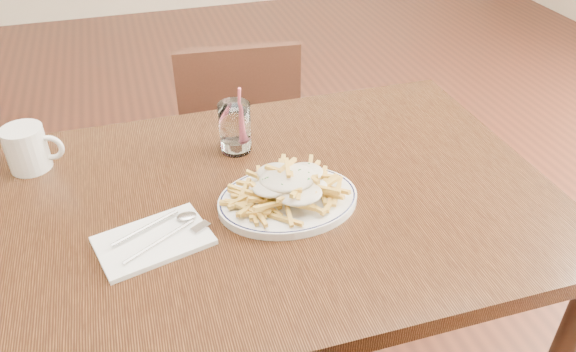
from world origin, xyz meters
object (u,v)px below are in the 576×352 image
object	(u,v)px
coffee_mug	(28,148)
chair_far	(239,136)
fries_plate	(288,200)
loaded_fries	(288,183)
table	(269,224)
water_glass	(235,130)

from	to	relation	value
coffee_mug	chair_far	bearing A→B (deg)	39.70
chair_far	fries_plate	xyz separation A→B (m)	(-0.05, -0.76, 0.29)
chair_far	loaded_fries	xyz separation A→B (m)	(-0.05, -0.76, 0.34)
loaded_fries	fries_plate	bearing A→B (deg)	63.43
table	coffee_mug	world-z (taller)	coffee_mug
fries_plate	coffee_mug	xyz separation A→B (m)	(-0.51, 0.29, 0.04)
chair_far	fries_plate	world-z (taller)	chair_far
table	water_glass	size ratio (longest dim) A/B	7.44
chair_far	loaded_fries	distance (m)	0.83
chair_far	loaded_fries	size ratio (longest dim) A/B	3.36
table	fries_plate	xyz separation A→B (m)	(0.03, -0.04, 0.09)
chair_far	water_glass	bearing A→B (deg)	-101.73
table	coffee_mug	bearing A→B (deg)	152.08
fries_plate	table	bearing A→B (deg)	127.23
loaded_fries	water_glass	size ratio (longest dim) A/B	1.52
chair_far	coffee_mug	distance (m)	0.80
table	loaded_fries	bearing A→B (deg)	-52.77
table	chair_far	size ratio (longest dim) A/B	1.46
chair_far	fries_plate	bearing A→B (deg)	-94.01
table	loaded_fries	xyz separation A→B (m)	(0.03, -0.04, 0.13)
coffee_mug	fries_plate	bearing A→B (deg)	-30.05
loaded_fries	coffee_mug	distance (m)	0.59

